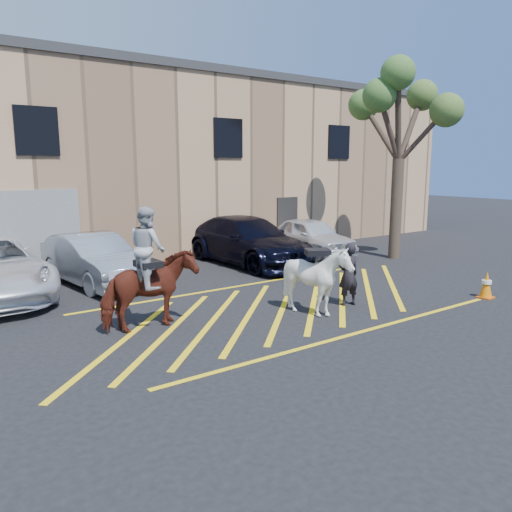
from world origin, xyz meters
TOP-DOWN VIEW (x-y plane):
  - ground at (0.00, 0.00)m, footprint 90.00×90.00m
  - car_silver_sedan at (-3.11, 4.94)m, footprint 2.20×4.81m
  - car_blue_suv at (2.52, 4.93)m, footprint 2.54×5.91m
  - car_white_suv at (5.71, 5.08)m, footprint 2.05×4.43m
  - handler at (1.46, -1.13)m, footprint 0.65×0.48m
  - warehouse at (-0.01, 11.99)m, footprint 32.42×10.20m
  - hatching_zone at (-0.00, -0.30)m, footprint 12.60×5.12m
  - mounted_bay at (-3.46, 0.04)m, footprint 2.07×0.99m
  - saddled_white at (0.23, -1.29)m, footprint 1.98×2.05m
  - traffic_cone at (5.07, -2.79)m, footprint 0.41×0.41m
  - tree at (7.77, 2.55)m, footprint 3.99×4.37m

SIDE VIEW (x-z plane):
  - ground at x=0.00m, z-range 0.00..0.00m
  - hatching_zone at x=0.00m, z-range 0.00..0.01m
  - traffic_cone at x=5.07m, z-range 0.00..0.73m
  - car_white_suv at x=5.71m, z-range 0.00..1.47m
  - car_silver_sedan at x=-3.11m, z-range 0.00..1.53m
  - handler at x=1.46m, z-range 0.00..1.63m
  - car_blue_suv at x=2.52m, z-range 0.00..1.70m
  - saddled_white at x=0.23m, z-range 0.01..1.73m
  - mounted_bay at x=-3.46m, z-range -0.26..2.44m
  - warehouse at x=-0.01m, z-range 0.00..7.30m
  - tree at x=7.77m, z-range 2.04..9.35m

